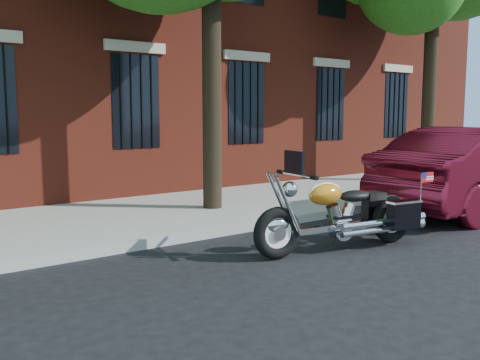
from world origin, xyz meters
TOP-DOWN VIEW (x-y plane):
  - ground at (0.00, 0.00)m, footprint 120.00×120.00m
  - curb at (0.00, 1.38)m, footprint 40.00×0.16m
  - sidewalk at (0.00, 3.26)m, footprint 40.00×3.60m
  - motorcycle at (0.55, -0.44)m, footprint 2.79×1.11m

SIDE VIEW (x-z plane):
  - ground at x=0.00m, z-range 0.00..0.00m
  - curb at x=0.00m, z-range 0.00..0.15m
  - sidewalk at x=0.00m, z-range 0.00..0.15m
  - motorcycle at x=0.55m, z-range -0.23..1.21m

